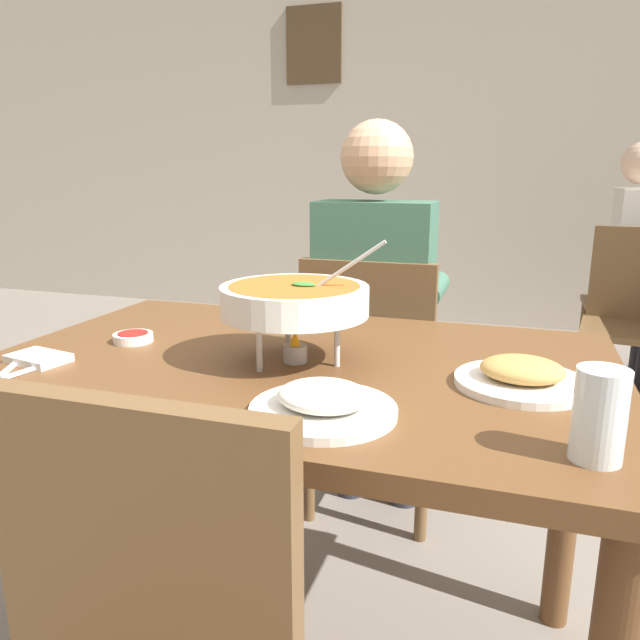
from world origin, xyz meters
name	(u,v)px	position (x,y,z in m)	size (l,w,h in m)	color
cafe_rear_partition	(466,123)	(0.00, 3.63, 1.50)	(10.00, 0.10, 3.00)	#BCB2A3
picture_frame_hung	(314,45)	(-1.16, 3.57, 2.09)	(0.44, 0.03, 0.56)	#4C3823
dining_table_main	(298,412)	(0.00, 0.00, 0.66)	(1.29, 0.84, 0.78)	brown
chair_diner_main	(373,375)	(0.00, 0.71, 0.51)	(0.44, 0.44, 0.90)	brown
diner_main	(376,302)	(0.00, 0.74, 0.75)	(0.40, 0.45, 1.31)	#2D2D38
curry_bowl	(295,301)	(0.00, -0.02, 0.91)	(0.33, 0.30, 0.26)	silver
rice_plate	(323,403)	(0.14, -0.26, 0.80)	(0.24, 0.24, 0.06)	white
appetizer_plate	(522,376)	(0.44, -0.02, 0.80)	(0.24, 0.24, 0.06)	white
sauce_dish	(133,337)	(-0.41, 0.01, 0.79)	(0.09, 0.09, 0.02)	white
napkin_folded	(38,358)	(-0.50, -0.18, 0.78)	(0.12, 0.08, 0.02)	white
fork_utensil	(12,366)	(-0.52, -0.23, 0.78)	(0.01, 0.17, 0.01)	silver
spoon_utensil	(32,369)	(-0.47, -0.23, 0.78)	(0.01, 0.17, 0.01)	silver
drink_glass	(599,420)	(0.54, -0.29, 0.83)	(0.07, 0.07, 0.13)	silver
chair_bg_right	(633,311)	(0.97, 1.99, 0.51)	(0.50, 0.50, 0.90)	brown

